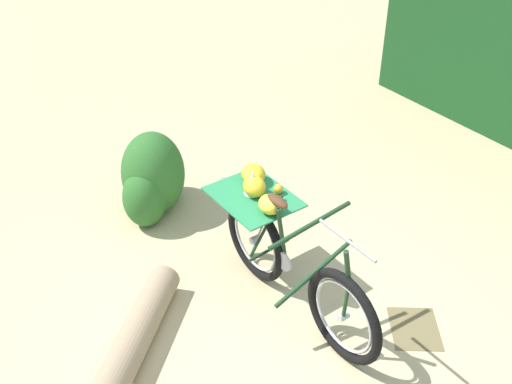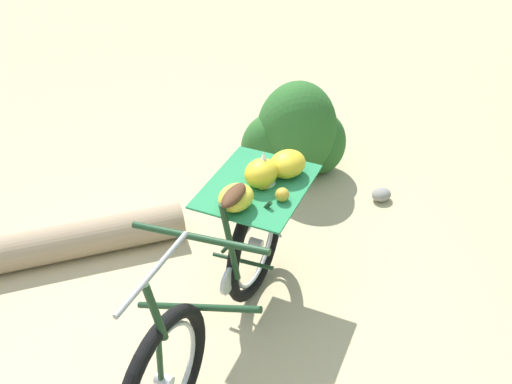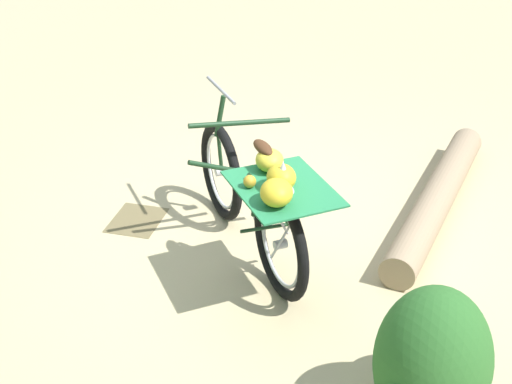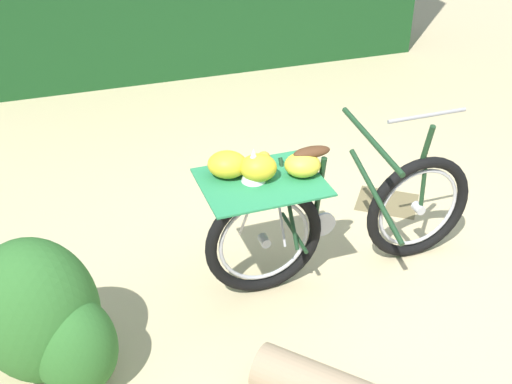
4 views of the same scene
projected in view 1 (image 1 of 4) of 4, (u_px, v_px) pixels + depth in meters
ground_plane at (285, 321)px, 4.73m from camera, size 60.00×60.00×0.00m
bicycle at (286, 251)px, 4.65m from camera, size 1.60×1.32×1.03m
shrub_cluster at (153, 178)px, 5.73m from camera, size 0.85×0.59×0.81m
path_stone at (224, 183)px, 6.23m from camera, size 0.16×0.13×0.10m
leaf_litter_patch at (415, 328)px, 4.67m from camera, size 0.44×0.36×0.01m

